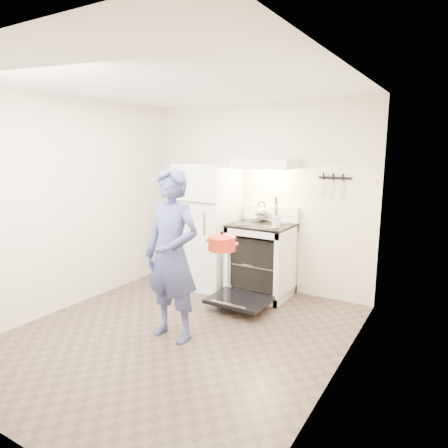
{
  "coord_description": "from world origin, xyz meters",
  "views": [
    {
      "loc": [
        2.4,
        -3.07,
        1.91
      ],
      "look_at": [
        -0.05,
        1.0,
        1.0
      ],
      "focal_mm": 32.0,
      "sensor_mm": 36.0,
      "label": 1
    }
  ],
  "objects": [
    {
      "name": "dutch_oven",
      "position": [
        0.37,
        0.27,
        0.96
      ],
      "size": [
        0.35,
        0.28,
        0.23
      ],
      "primitive_type": null,
      "color": "red",
      "rests_on": "person"
    },
    {
      "name": "tea_kettle",
      "position": [
        0.14,
        1.65,
        1.08
      ],
      "size": [
        0.22,
        0.18,
        0.26
      ],
      "primitive_type": null,
      "color": "#BCBCC1",
      "rests_on": "cooktop"
    },
    {
      "name": "range_hood",
      "position": [
        0.23,
        1.55,
        1.71
      ],
      "size": [
        0.76,
        0.5,
        0.12
      ],
      "primitive_type": "cube",
      "color": "white",
      "rests_on": "back_wall"
    },
    {
      "name": "refrigerator",
      "position": [
        -0.58,
        1.45,
        0.85
      ],
      "size": [
        0.7,
        0.7,
        1.7
      ],
      "primitive_type": "cube",
      "color": "white",
      "rests_on": "floor"
    },
    {
      "name": "cooktop",
      "position": [
        0.23,
        1.48,
        0.94
      ],
      "size": [
        0.76,
        0.65,
        0.03
      ],
      "primitive_type": "cube",
      "color": "black",
      "rests_on": "stove_body"
    },
    {
      "name": "oven_rack",
      "position": [
        0.23,
        1.48,
        0.44
      ],
      "size": [
        0.6,
        0.52,
        0.01
      ],
      "primitive_type": "cube",
      "color": "slate",
      "rests_on": "stove_body"
    },
    {
      "name": "floor",
      "position": [
        0.0,
        0.0,
        0.0
      ],
      "size": [
        3.6,
        3.6,
        0.0
      ],
      "primitive_type": "plane",
      "color": "#503F35",
      "rests_on": "ground"
    },
    {
      "name": "person",
      "position": [
        -0.01,
        -0.07,
        0.86
      ],
      "size": [
        0.64,
        0.42,
        1.72
      ],
      "primitive_type": "imported",
      "rotation": [
        0.0,
        0.0,
        -0.02
      ],
      "color": "navy",
      "rests_on": "floor"
    },
    {
      "name": "knife_strip",
      "position": [
        1.05,
        1.79,
        1.55
      ],
      "size": [
        0.4,
        0.02,
        0.03
      ],
      "primitive_type": "cube",
      "color": "black",
      "rests_on": "back_wall"
    },
    {
      "name": "oven_door",
      "position": [
        0.23,
        0.88,
        0.12
      ],
      "size": [
        0.7,
        0.54,
        0.04
      ],
      "primitive_type": "cube",
      "color": "black",
      "rests_on": "floor"
    },
    {
      "name": "stove_body",
      "position": [
        0.23,
        1.48,
        0.46
      ],
      "size": [
        0.76,
        0.65,
        0.92
      ],
      "primitive_type": "cube",
      "color": "white",
      "rests_on": "floor"
    },
    {
      "name": "utensil_jar",
      "position": [
        0.52,
        1.26,
        1.05
      ],
      "size": [
        0.09,
        0.09,
        0.13
      ],
      "primitive_type": "cylinder",
      "rotation": [
        0.0,
        0.0,
        -0.02
      ],
      "color": "silver",
      "rests_on": "cooktop"
    },
    {
      "name": "pizza_stone",
      "position": [
        0.16,
        1.39,
        0.45
      ],
      "size": [
        0.35,
        0.35,
        0.02
      ],
      "primitive_type": "cylinder",
      "color": "olive",
      "rests_on": "oven_rack"
    },
    {
      "name": "backsplash",
      "position": [
        0.23,
        1.76,
        1.05
      ],
      "size": [
        0.76,
        0.07,
        0.2
      ],
      "primitive_type": "cube",
      "color": "white",
      "rests_on": "cooktop"
    },
    {
      "name": "back_wall",
      "position": [
        0.0,
        1.8,
        1.25
      ],
      "size": [
        3.2,
        0.02,
        2.5
      ],
      "primitive_type": "cube",
      "color": "beige",
      "rests_on": "ground"
    }
  ]
}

